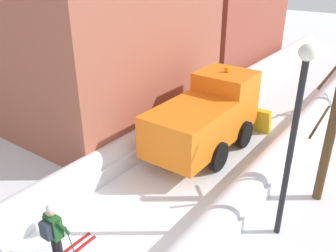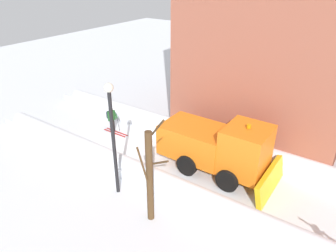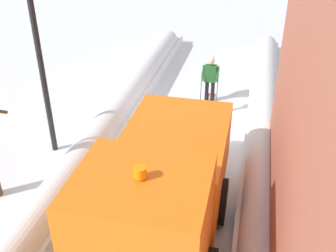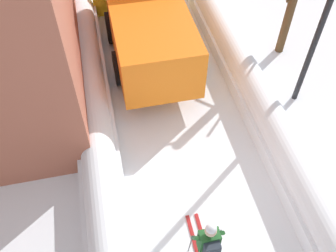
{
  "view_description": "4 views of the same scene",
  "coord_description": "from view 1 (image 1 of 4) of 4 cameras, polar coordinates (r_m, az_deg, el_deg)",
  "views": [
    {
      "loc": [
        5.83,
        -5.3,
        7.1
      ],
      "look_at": [
        -0.8,
        3.86,
        1.69
      ],
      "focal_mm": 37.77,
      "sensor_mm": 36.0,
      "label": 1
    },
    {
      "loc": [
        11.89,
        11.34,
        9.45
      ],
      "look_at": [
        -0.39,
        2.83,
        1.69
      ],
      "focal_mm": 33.04,
      "sensor_mm": 36.0,
      "label": 2
    },
    {
      "loc": [
        -1.87,
        12.06,
        6.73
      ],
      "look_at": [
        0.34,
        2.27,
        0.93
      ],
      "focal_mm": 42.49,
      "sensor_mm": 36.0,
      "label": 3
    },
    {
      "loc": [
        -1.85,
        -4.25,
        8.29
      ],
      "look_at": [
        -0.56,
        1.66,
        1.1
      ],
      "focal_mm": 39.4,
      "sensor_mm": 36.0,
      "label": 4
    }
  ],
  "objects": [
    {
      "name": "bare_tree_near",
      "position": [
        11.69,
        24.56,
        -1.94
      ],
      "size": [
        1.06,
        1.22,
        4.79
      ],
      "color": "#4E361F",
      "rests_on": "ground"
    },
    {
      "name": "plow_truck",
      "position": [
        13.99,
        6.46,
        1.69
      ],
      "size": [
        3.2,
        5.98,
        3.12
      ],
      "color": "orange",
      "rests_on": "ground"
    },
    {
      "name": "snowbank_left",
      "position": [
        18.62,
        7.08,
        4.38
      ],
      "size": [
        1.1,
        36.0,
        1.01
      ],
      "color": "white",
      "rests_on": "ground"
    },
    {
      "name": "traffic_light_pole",
      "position": [
        14.17,
        -6.17,
        9.44
      ],
      "size": [
        0.28,
        0.42,
        4.57
      ],
      "color": "black",
      "rests_on": "ground"
    },
    {
      "name": "skier",
      "position": [
        9.52,
        -17.95,
        -15.81
      ],
      "size": [
        0.62,
        1.8,
        1.81
      ],
      "color": "black",
      "rests_on": "ground"
    },
    {
      "name": "snowbank_right",
      "position": [
        17.06,
        21.35,
        0.5
      ],
      "size": [
        1.1,
        36.0,
        0.92
      ],
      "color": "white",
      "rests_on": "ground"
    },
    {
      "name": "ground_plane",
      "position": [
        17.85,
        13.78,
        1.35
      ],
      "size": [
        80.0,
        80.0,
        0.0
      ],
      "primitive_type": "plane",
      "color": "white"
    },
    {
      "name": "street_lamp",
      "position": [
        9.19,
        19.81,
        0.18
      ],
      "size": [
        0.4,
        0.4,
        5.38
      ],
      "color": "black",
      "rests_on": "ground"
    }
  ]
}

